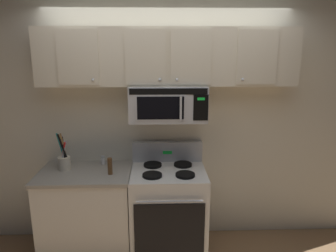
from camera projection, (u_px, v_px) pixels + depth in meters
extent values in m
cube|color=silver|center=(167.00, 119.00, 3.40)|extent=(5.20, 0.10, 2.70)
cube|color=white|center=(168.00, 211.00, 3.25)|extent=(0.76, 0.64, 0.90)
cube|color=black|center=(169.00, 229.00, 2.94)|extent=(0.67, 0.01, 0.52)
cylinder|color=#B7BABF|center=(170.00, 202.00, 2.84)|extent=(0.61, 0.03, 0.03)
cube|color=#B7BABF|center=(167.00, 151.00, 3.40)|extent=(0.76, 0.07, 0.22)
cube|color=#19D83F|center=(167.00, 153.00, 3.36)|extent=(0.10, 0.00, 0.04)
cylinder|color=black|center=(152.00, 175.00, 3.00)|extent=(0.19, 0.19, 0.02)
cylinder|color=black|center=(185.00, 175.00, 3.01)|extent=(0.19, 0.19, 0.02)
cylinder|color=black|center=(153.00, 165.00, 3.27)|extent=(0.19, 0.19, 0.02)
cylinder|color=black|center=(183.00, 164.00, 3.29)|extent=(0.19, 0.19, 0.02)
cube|color=#B7BABF|center=(168.00, 103.00, 3.11)|extent=(0.76, 0.39, 0.35)
cube|color=black|center=(169.00, 92.00, 2.88)|extent=(0.73, 0.01, 0.06)
cube|color=#B7BABF|center=(161.00, 108.00, 2.92)|extent=(0.49, 0.01, 0.25)
cube|color=black|center=(161.00, 108.00, 2.91)|extent=(0.44, 0.01, 0.22)
cube|color=black|center=(201.00, 108.00, 2.93)|extent=(0.14, 0.01, 0.25)
cube|color=#19D83F|center=(201.00, 99.00, 2.90)|extent=(0.07, 0.00, 0.03)
cylinder|color=#B7BABF|center=(181.00, 108.00, 2.90)|extent=(0.02, 0.02, 0.23)
cube|color=beige|center=(168.00, 57.00, 3.03)|extent=(2.50, 0.33, 0.55)
cube|color=beige|center=(78.00, 57.00, 2.84)|extent=(0.38, 0.01, 0.51)
sphere|color=#B7BABF|center=(93.00, 80.00, 2.87)|extent=(0.03, 0.03, 0.03)
cube|color=beige|center=(146.00, 57.00, 2.86)|extent=(0.38, 0.01, 0.51)
sphere|color=#B7BABF|center=(160.00, 80.00, 2.90)|extent=(0.03, 0.03, 0.03)
cube|color=beige|center=(191.00, 57.00, 2.87)|extent=(0.38, 0.01, 0.51)
sphere|color=#B7BABF|center=(177.00, 80.00, 2.90)|extent=(0.03, 0.03, 0.03)
cube|color=beige|center=(257.00, 57.00, 2.89)|extent=(0.38, 0.01, 0.51)
sphere|color=#B7BABF|center=(243.00, 79.00, 2.92)|extent=(0.03, 0.03, 0.03)
cube|color=white|center=(88.00, 213.00, 3.24)|extent=(0.90, 0.62, 0.86)
cube|color=#9E998E|center=(85.00, 173.00, 3.13)|extent=(0.93, 0.65, 0.03)
cylinder|color=beige|center=(64.00, 163.00, 3.17)|extent=(0.12, 0.12, 0.13)
cylinder|color=#BCBCC1|center=(64.00, 152.00, 3.14)|extent=(0.07, 0.06, 0.23)
cylinder|color=olive|center=(64.00, 148.00, 3.14)|extent=(0.05, 0.05, 0.31)
cylinder|color=black|center=(63.00, 149.00, 3.13)|extent=(0.11, 0.03, 0.30)
cylinder|color=teal|center=(61.00, 148.00, 3.14)|extent=(0.08, 0.02, 0.31)
cylinder|color=tan|center=(62.00, 148.00, 3.15)|extent=(0.05, 0.03, 0.29)
cylinder|color=black|center=(64.00, 150.00, 3.13)|extent=(0.04, 0.07, 0.27)
cylinder|color=red|center=(63.00, 152.00, 3.15)|extent=(0.07, 0.03, 0.22)
cylinder|color=white|center=(103.00, 161.00, 3.32)|extent=(0.04, 0.04, 0.08)
cylinder|color=#B7BABF|center=(103.00, 157.00, 3.31)|extent=(0.04, 0.04, 0.02)
cylinder|color=brown|center=(110.00, 166.00, 3.04)|extent=(0.05, 0.05, 0.17)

